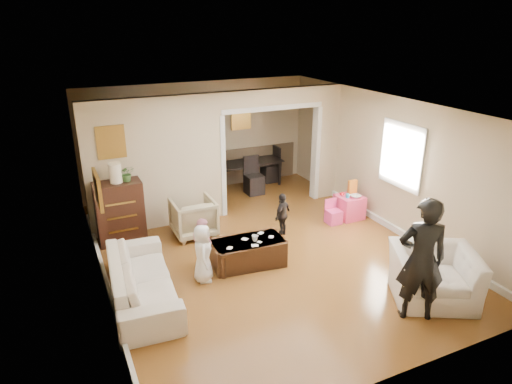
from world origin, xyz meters
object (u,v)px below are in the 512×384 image
coffee_cup (255,238)px  dining_table (243,173)px  armchair_back (193,217)px  dresser (120,212)px  adult_person (421,260)px  child_kneel_b (203,242)px  sofa (142,279)px  cyan_cup (348,196)px  child_kneel_a (203,253)px  coffee_table (248,253)px  play_table (349,207)px  child_toddler (282,215)px  table_lamp (115,173)px  armchair_front (433,275)px

coffee_cup → dining_table: bearing=69.4°
armchair_back → dresser: size_ratio=0.69×
armchair_back → adult_person: size_ratio=0.45×
child_kneel_b → dining_table: bearing=-46.3°
sofa → cyan_cup: bearing=-71.6°
armchair_back → cyan_cup: bearing=168.7°
dresser → adult_person: bearing=-51.0°
adult_person → child_kneel_a: size_ratio=1.88×
coffee_table → play_table: (2.72, 0.90, 0.02)m
coffee_cup → play_table: bearing=19.9°
armchair_back → dining_table: bearing=-131.9°
armchair_back → play_table: (3.21, -0.60, -0.12)m
sofa → play_table: size_ratio=4.44×
dresser → coffee_cup: size_ratio=10.92×
coffee_cup → cyan_cup: bearing=19.6°
sofa → cyan_cup: size_ratio=28.03×
armchair_back → coffee_cup: bearing=111.4°
coffee_table → play_table: size_ratio=2.38×
child_kneel_a → child_toddler: (1.90, 0.90, -0.05)m
table_lamp → armchair_back: bearing=-13.9°
coffee_cup → coffee_table: bearing=153.4°
child_kneel_a → play_table: bearing=-56.9°
dresser → dining_table: dresser is taller
armchair_back → coffee_cup: (0.59, -1.55, 0.13)m
table_lamp → child_toddler: size_ratio=0.41×
coffee_cup → cyan_cup: cyan_cup is taller
dresser → armchair_front: bearing=-44.9°
table_lamp → adult_person: (3.33, -4.12, -0.45)m
sofa → dining_table: (3.34, 3.93, -0.00)m
dresser → table_lamp: table_lamp is taller
sofa → table_lamp: (0.04, 2.07, 1.02)m
child_kneel_a → cyan_cup: bearing=-57.2°
coffee_table → cyan_cup: 2.77m
play_table → sofa: bearing=-165.8°
armchair_front → table_lamp: (-3.89, 3.87, 0.97)m
play_table → cyan_cup: 0.30m
dining_table → child_kneel_b: child_kneel_b is taller
armchair_back → table_lamp: bearing=-13.4°
dresser → adult_person: (3.33, -4.12, 0.32)m
child_toddler → coffee_cup: bearing=6.9°
armchair_back → dresser: 1.36m
dresser → table_lamp: bearing=0.0°
child_kneel_b → child_toddler: size_ratio=1.00×
coffee_cup → dining_table: size_ratio=0.06×
coffee_table → child_kneel_a: size_ratio=1.25×
child_kneel_a → child_kneel_b: child_kneel_a is taller
child_kneel_a → table_lamp: bearing=42.4°
armchair_back → table_lamp: 1.67m
armchair_front → child_kneel_a: size_ratio=1.23×
armchair_back → dresser: bearing=-13.4°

